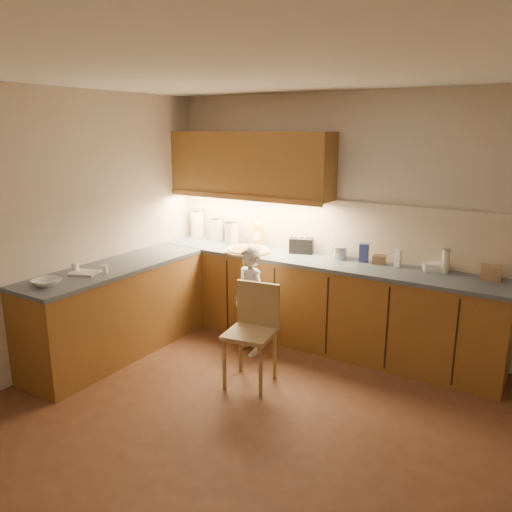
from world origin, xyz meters
name	(u,v)px	position (x,y,z in m)	size (l,w,h in m)	color
room	(262,212)	(0.00, 0.00, 1.68)	(4.54, 4.50, 2.62)	#54301D
l_counter	(248,304)	(-0.92, 1.25, 0.46)	(3.77, 2.62, 0.92)	olive
backsplash	(328,227)	(-0.38, 1.99, 1.21)	(3.75, 0.02, 0.58)	beige
upper_cabinets	(249,164)	(-1.27, 1.82, 1.85)	(1.95, 0.36, 0.73)	olive
pizza_on_board	(248,250)	(-1.14, 1.57, 0.94)	(0.50, 0.50, 0.20)	#A78653
child	(249,301)	(-0.82, 1.10, 0.55)	(0.40, 0.26, 1.10)	silver
wooden_chair	(253,326)	(-0.47, 0.63, 0.52)	(0.46, 0.46, 0.90)	tan
mixing_bowl	(47,282)	(-1.95, -0.36, 0.95)	(0.23, 0.23, 0.06)	white
canister_a	(197,223)	(-2.09, 1.90, 1.10)	(0.18, 0.18, 0.35)	white
canister_b	(217,229)	(-1.77, 1.88, 1.06)	(0.16, 0.16, 0.28)	white
canister_c	(231,231)	(-1.59, 1.89, 1.05)	(0.14, 0.14, 0.27)	silver
canister_d	(232,232)	(-1.52, 1.82, 1.06)	(0.17, 0.17, 0.28)	beige
oil_jug	(258,235)	(-1.18, 1.87, 1.05)	(0.11, 0.09, 0.29)	gold
toaster	(301,245)	(-0.62, 1.85, 1.00)	(0.29, 0.22, 0.17)	black
steel_pot	(339,252)	(-0.18, 1.84, 0.99)	(0.17, 0.17, 0.13)	#BBBCC1
blue_box	(364,253)	(0.09, 1.84, 1.01)	(0.09, 0.07, 0.19)	#2F3E8E
card_box_a	(379,260)	(0.24, 1.84, 0.96)	(0.13, 0.09, 0.09)	#A27657
white_bottle	(398,258)	(0.43, 1.84, 1.00)	(0.06, 0.06, 0.17)	white
flat_pack	(434,267)	(0.77, 1.88, 0.96)	(0.19, 0.13, 0.08)	white
tall_jar	(446,261)	(0.87, 1.85, 1.04)	(0.08, 0.08, 0.23)	silver
card_box_b	(491,273)	(1.27, 1.84, 0.99)	(0.17, 0.13, 0.13)	tan
dough_cloth	(84,273)	(-1.97, 0.06, 0.93)	(0.25, 0.20, 0.02)	silver
spice_jar_a	(75,268)	(-2.09, 0.05, 0.96)	(0.06, 0.06, 0.08)	white
spice_jar_b	(105,269)	(-1.83, 0.18, 0.96)	(0.06, 0.06, 0.07)	white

